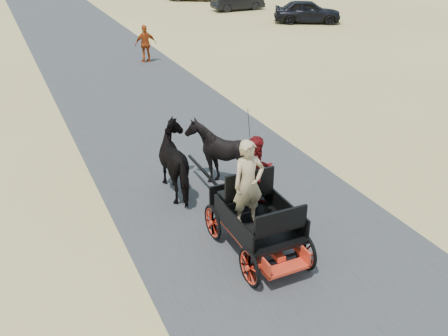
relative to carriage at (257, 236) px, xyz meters
name	(u,v)px	position (x,y,z in m)	size (l,w,h in m)	color
ground	(313,280)	(0.55, -1.31, -0.36)	(140.00, 140.00, 0.00)	tan
road	(314,280)	(0.55, -1.31, -0.35)	(6.00, 140.00, 0.01)	#38383A
carriage	(257,236)	(0.00, 0.00, 0.00)	(1.30, 2.40, 0.72)	black
horse_left	(180,162)	(-0.55, 3.00, 0.49)	(0.91, 2.01, 1.70)	black
horse_right	(220,153)	(0.55, 3.00, 0.49)	(1.37, 1.54, 1.70)	black
driver_man	(248,184)	(-0.20, 0.05, 1.26)	(0.66, 0.43, 1.80)	tan
passenger_woman	(257,172)	(0.30, 0.60, 1.15)	(0.77, 0.60, 1.58)	#660C0F
pedestrian	(146,44)	(2.35, 15.30, 0.50)	(1.01, 0.42, 1.73)	#A43C12
car_a	(307,11)	(14.53, 20.12, 0.36)	(1.70, 4.21, 1.44)	black
car_b	(238,1)	(12.60, 26.20, 0.27)	(1.34, 3.85, 1.27)	black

